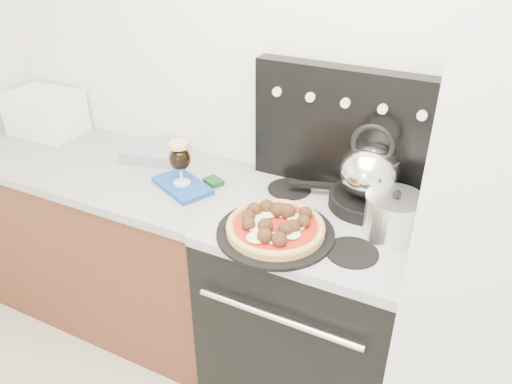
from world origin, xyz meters
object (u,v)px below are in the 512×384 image
Objects in this scene: stove_body at (311,312)px; toaster_oven at (46,113)px; base_cabinet at (112,242)px; pizza_pan at (275,233)px; beer_glass at (180,163)px; pizza at (276,225)px; skillet at (365,201)px; oven_mitt at (182,186)px; tea_kettle at (370,167)px; stock_pot at (393,217)px.

toaster_oven is at bearing 173.65° from stove_body.
pizza_pan is at bearing -10.80° from base_cabinet.
pizza is at bearing -17.42° from beer_glass.
toaster_oven reaches higher than pizza_pan.
beer_glass is at bearing -167.15° from skillet.
skillet is at bearing 12.85° from beer_glass.
skillet is at bearing 12.85° from oven_mitt.
stove_body is at bearing -8.07° from toaster_oven.
skillet is at bearing 13.97° from tea_kettle.
tea_kettle reaches higher than oven_mitt.
tea_kettle is at bearing 180.00° from skillet.
base_cabinet is 5.50× the size of oven_mitt.
stock_pot reaches higher than base_cabinet.
pizza_pan is at bearing -120.55° from stove_body.
base_cabinet is 5.90× the size of tea_kettle.
beer_glass reaches higher than skillet.
pizza_pan is (0.51, -0.16, 0.02)m from oven_mitt.
stock_pot is (0.27, 0.02, 0.55)m from stove_body.
toaster_oven is (-0.45, 0.15, 0.58)m from base_cabinet.
pizza_pan is at bearing 0.00° from pizza.
pizza is 0.40m from skillet.
oven_mitt is 1.36× the size of beer_glass.
tea_kettle is at bearing 12.85° from beer_glass.
pizza_pan reaches higher than stove_body.
toaster_oven is 0.97m from beer_glass.
beer_glass reaches higher than stove_body.
stock_pot is at bearing -0.21° from base_cabinet.
pizza reaches higher than stove_body.
pizza_pan is at bearing -153.05° from stock_pot.
base_cabinet is at bearing -173.78° from skillet.
base_cabinet is 1.41m from tea_kettle.
pizza is at bearing -111.60° from tea_kettle.
base_cabinet is 5.09× the size of skillet.
pizza is 1.23× the size of skillet.
stock_pot is (0.13, -0.14, 0.05)m from skillet.
toaster_oven is 1.76× the size of beer_glass.
toaster_oven is 1.39× the size of tea_kettle.
pizza is 1.77× the size of stock_pot.
tea_kettle is (0.74, 0.17, 0.07)m from beer_glass.
stove_body is 0.84m from beer_glass.
stock_pot is (0.13, -0.14, -0.10)m from tea_kettle.
base_cabinet is 7.31× the size of stock_pot.
toaster_oven is 1.50m from pizza.
beer_glass is (-0.60, -0.01, 0.58)m from stove_body.
toaster_oven is 0.81× the size of pizza_pan.
oven_mitt is at bearing -179.19° from stove_body.
oven_mitt is at bearing 0.00° from beer_glass.
beer_glass reaches higher than stock_pot.
tea_kettle is at bearing 49.79° from stove_body.
base_cabinet is at bearing -159.81° from tea_kettle.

